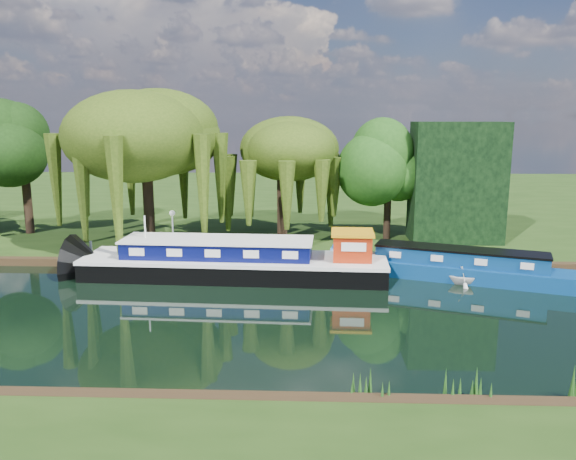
{
  "coord_description": "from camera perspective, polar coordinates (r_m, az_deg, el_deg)",
  "views": [
    {
      "loc": [
        9.12,
        -23.93,
        8.83
      ],
      "look_at": [
        7.98,
        5.62,
        2.8
      ],
      "focal_mm": 35.0,
      "sensor_mm": 36.0,
      "label": 1
    }
  ],
  "objects": [
    {
      "name": "conifer_hedge",
      "position": [
        39.44,
        16.76,
        4.66
      ],
      "size": [
        6.0,
        3.0,
        8.0
      ],
      "primitive_type": "cube",
      "color": "black",
      "rests_on": "far_bank"
    },
    {
      "name": "far_bank",
      "position": [
        59.27,
        -6.67,
        3.1
      ],
      "size": [
        120.0,
        52.0,
        0.45
      ],
      "primitive_type": "cube",
      "color": "black",
      "rests_on": "ground"
    },
    {
      "name": "willow_right",
      "position": [
        38.2,
        -0.61,
        7.16
      ],
      "size": [
        6.16,
        6.16,
        7.5
      ],
      "color": "black",
      "rests_on": "far_bank"
    },
    {
      "name": "tree_far_right",
      "position": [
        38.94,
        10.21,
        6.2
      ],
      "size": [
        4.33,
        4.33,
        7.08
      ],
      "color": "black",
      "rests_on": "far_bank"
    },
    {
      "name": "willow_left",
      "position": [
        37.63,
        -14.29,
        9.04
      ],
      "size": [
        8.02,
        8.02,
        9.61
      ],
      "color": "black",
      "rests_on": "far_bank"
    },
    {
      "name": "tree_far_mid",
      "position": [
        44.35,
        -25.34,
        7.38
      ],
      "size": [
        5.33,
        5.33,
        8.73
      ],
      "color": "black",
      "rests_on": "far_bank"
    },
    {
      "name": "ground",
      "position": [
        27.09,
        -17.78,
        -8.07
      ],
      "size": [
        120.0,
        120.0,
        0.0
      ],
      "primitive_type": "plane",
      "color": "black"
    },
    {
      "name": "narrowboat",
      "position": [
        32.22,
        16.99,
        -3.66
      ],
      "size": [
        12.88,
        6.2,
        1.88
      ],
      "rotation": [
        0.0,
        0.0,
        -0.33
      ],
      "color": "navy",
      "rests_on": "ground"
    },
    {
      "name": "lamppost",
      "position": [
        36.07,
        -11.66,
        1.05
      ],
      "size": [
        0.36,
        0.36,
        2.56
      ],
      "color": "silver",
      "rests_on": "far_bank"
    },
    {
      "name": "reeds_near",
      "position": [
        18.47,
        -5.19,
        -15.16
      ],
      "size": [
        33.7,
        1.5,
        1.1
      ],
      "color": "#1B4211",
      "rests_on": "ground"
    },
    {
      "name": "mooring_posts",
      "position": [
        34.64,
        -13.98,
        -1.97
      ],
      "size": [
        19.16,
        0.16,
        1.0
      ],
      "color": "silver",
      "rests_on": "far_bank"
    },
    {
      "name": "dutch_barge",
      "position": [
        31.33,
        -5.2,
        -3.23
      ],
      "size": [
        16.93,
        4.52,
        3.54
      ],
      "rotation": [
        0.0,
        0.0,
        -0.04
      ],
      "color": "black",
      "rests_on": "ground"
    },
    {
      "name": "white_cruiser",
      "position": [
        31.56,
        17.37,
        -5.26
      ],
      "size": [
        2.42,
        2.22,
        1.09
      ],
      "primitive_type": "imported",
      "rotation": [
        0.0,
        0.0,
        1.33
      ],
      "color": "silver",
      "rests_on": "ground"
    }
  ]
}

